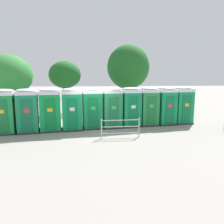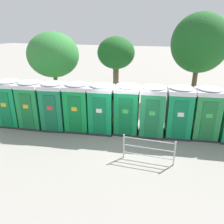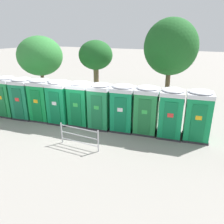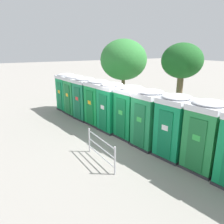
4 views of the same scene
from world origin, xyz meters
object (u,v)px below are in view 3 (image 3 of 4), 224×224
(portapotty_1, at_px, (7,96))
(portapotty_4, at_px, (60,102))
(portapotty_8, at_px, (146,110))
(street_tree_2, at_px, (171,47))
(portapotty_9, at_px, (171,113))
(portapotty_7, at_px, (123,108))
(portapotty_5, at_px, (80,103))
(event_barrier, at_px, (79,136))
(portapotty_3, at_px, (42,100))
(portapotty_2, at_px, (24,98))
(street_tree_0, at_px, (40,56))
(street_tree_1, at_px, (96,56))
(portapotty_6, at_px, (101,106))
(portapotty_10, at_px, (198,115))

(portapotty_1, height_order, portapotty_4, same)
(portapotty_8, relative_size, street_tree_2, 0.42)
(portapotty_4, relative_size, portapotty_9, 1.00)
(portapotty_7, height_order, street_tree_2, street_tree_2)
(portapotty_5, relative_size, portapotty_7, 1.00)
(event_barrier, bearing_deg, portapotty_9, 41.38)
(portapotty_3, bearing_deg, portapotty_8, 9.86)
(portapotty_1, xyz_separation_m, portapotty_5, (4.94, 0.87, 0.00))
(portapotty_2, xyz_separation_m, street_tree_0, (-2.55, 4.34, 2.01))
(portapotty_7, relative_size, street_tree_1, 0.56)
(portapotty_8, relative_size, portapotty_9, 1.00)
(portapotty_4, height_order, portapotty_8, same)
(portapotty_6, distance_m, portapotty_8, 2.51)
(street_tree_2, bearing_deg, portapotty_10, -63.95)
(portapotty_2, bearing_deg, portapotty_1, -172.73)
(portapotty_6, distance_m, portapotty_7, 1.26)
(portapotty_4, bearing_deg, portapotty_8, 10.53)
(portapotty_7, height_order, portapotty_9, same)
(portapotty_7, relative_size, portapotty_8, 1.00)
(street_tree_2, bearing_deg, portapotty_5, -116.09)
(portapotty_6, relative_size, portapotty_10, 1.00)
(portapotty_4, xyz_separation_m, street_tree_2, (4.56, 7.13, 2.78))
(portapotty_3, distance_m, portapotty_7, 5.02)
(portapotty_3, xyz_separation_m, portapotty_9, (7.43, 1.19, 0.00))
(portapotty_9, bearing_deg, portapotty_3, -170.94)
(portapotty_4, xyz_separation_m, event_barrier, (2.72, -2.03, -0.72))
(portapotty_1, relative_size, portapotty_9, 1.00)
(portapotty_1, bearing_deg, portapotty_9, 9.12)
(portapotty_1, bearing_deg, portapotty_10, 9.38)
(portapotty_3, bearing_deg, portapotty_5, 10.59)
(portapotty_6, bearing_deg, portapotty_4, -170.11)
(portapotty_6, height_order, portapotty_7, same)
(portapotty_1, bearing_deg, street_tree_0, 106.15)
(portapotty_4, bearing_deg, portapotty_10, 9.78)
(portapotty_10, bearing_deg, portapotty_6, -170.28)
(portapotty_1, xyz_separation_m, event_barrier, (6.44, -1.47, -0.72))
(portapotty_5, xyz_separation_m, portapotty_6, (1.25, 0.13, 0.00))
(portapotty_9, relative_size, street_tree_1, 0.56)
(portapotty_1, distance_m, portapotty_4, 3.76)
(portapotty_1, bearing_deg, portapotty_8, 9.70)
(portapotty_7, xyz_separation_m, street_tree_0, (-8.73, 3.26, 2.01))
(portapotty_1, relative_size, portapotty_5, 1.00)
(portapotty_1, xyz_separation_m, portapotty_9, (9.91, 1.59, 0.00))
(portapotty_9, height_order, street_tree_0, street_tree_0)
(event_barrier, bearing_deg, street_tree_0, 142.37)
(street_tree_0, bearing_deg, event_barrier, -37.63)
(portapotty_3, xyz_separation_m, street_tree_1, (0.16, 6.14, 2.03))
(street_tree_0, relative_size, street_tree_1, 1.07)
(portapotty_8, distance_m, street_tree_1, 8.12)
(street_tree_1, height_order, event_barrier, street_tree_1)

